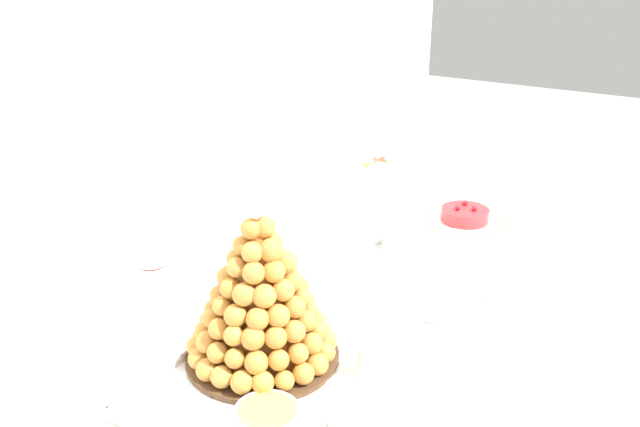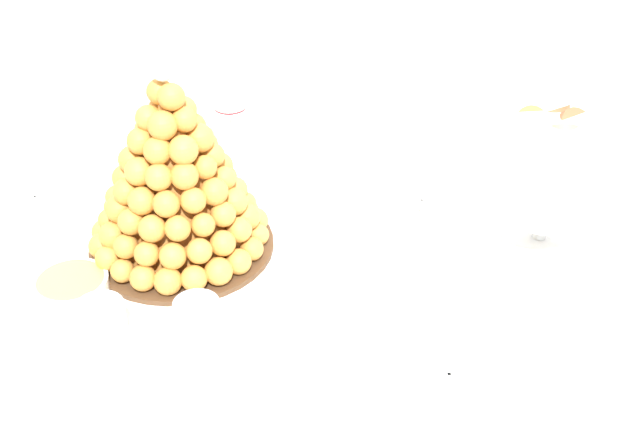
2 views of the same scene
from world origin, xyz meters
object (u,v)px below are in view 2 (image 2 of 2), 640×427
croquembouche (175,179)px  dessert_cup_mid_right (287,324)px  serving_tray (213,283)px  dessert_cup_right (379,334)px  creme_brulee_ramekin (71,285)px  macaron_goblet (551,164)px  wine_glass (229,96)px  dessert_cup_mid_left (102,324)px  dessert_cup_centre (198,321)px  dessert_cup_left (14,325)px

croquembouche → dessert_cup_mid_right: bearing=-49.3°
serving_tray → dessert_cup_right: size_ratio=12.14×
dessert_cup_right → creme_brulee_ramekin: dessert_cup_right is taller
macaron_goblet → creme_brulee_ramekin: bearing=-167.6°
macaron_goblet → croquembouche: bearing=-175.6°
dessert_cup_mid_right → wine_glass: wine_glass is taller
dessert_cup_mid_left → dessert_cup_centre: size_ratio=1.04×
creme_brulee_ramekin → macaron_goblet: bearing=12.4°
wine_glass → dessert_cup_right: bearing=-65.0°
dessert_cup_mid_right → creme_brulee_ramekin: 0.31m
dessert_cup_mid_right → dessert_cup_mid_left: bearing=-177.8°
dessert_cup_mid_left → dessert_cup_centre: bearing=4.4°
serving_tray → croquembouche: 0.15m
macaron_goblet → dessert_cup_mid_left: bearing=-157.9°
creme_brulee_ramekin → macaron_goblet: macaron_goblet is taller
dessert_cup_mid_right → serving_tray: bearing=134.1°
croquembouche → dessert_cup_left: 0.28m
dessert_cup_mid_right → croquembouche: bearing=130.7°
dessert_cup_mid_left → creme_brulee_ramekin: 0.12m
serving_tray → creme_brulee_ramekin: bearing=-172.3°
dessert_cup_left → dessert_cup_centre: dessert_cup_centre is taller
serving_tray → dessert_cup_mid_left: bearing=-134.9°
creme_brulee_ramekin → wine_glass: 0.44m
dessert_cup_left → macaron_goblet: macaron_goblet is taller
dessert_cup_left → dessert_cup_centre: (0.23, 0.01, 0.00)m
dessert_cup_right → macaron_goblet: size_ratio=0.22×
dessert_cup_mid_right → macaron_goblet: macaron_goblet is taller
dessert_cup_centre → macaron_goblet: 0.54m
croquembouche → dessert_cup_mid_left: size_ratio=4.91×
dessert_cup_centre → dessert_cup_mid_right: 0.11m
croquembouche → dessert_cup_left: (-0.18, -0.20, -0.10)m
serving_tray → dessert_cup_centre: (-0.00, -0.11, 0.03)m
dessert_cup_left → macaron_goblet: 0.75m
serving_tray → dessert_cup_right: dessert_cup_right is taller
dessert_cup_left → macaron_goblet: (0.70, 0.24, 0.10)m
croquembouche → dessert_cup_right: (0.28, -0.21, -0.09)m
serving_tray → wine_glass: 0.39m
creme_brulee_ramekin → croquembouche: bearing=37.9°
dessert_cup_right → creme_brulee_ramekin: (-0.41, 0.11, -0.01)m
croquembouche → dessert_cup_centre: 0.22m
croquembouche → dessert_cup_mid_right: croquembouche is taller
dessert_cup_centre → dessert_cup_right: 0.23m
dessert_cup_centre → creme_brulee_ramekin: bearing=154.8°
dessert_cup_right → dessert_cup_centre: bearing=175.3°
dessert_cup_right → macaron_goblet: 0.37m
creme_brulee_ramekin → wine_glass: bearing=66.1°
croquembouche → dessert_cup_right: bearing=-37.0°
dessert_cup_right → wine_glass: (-0.23, 0.50, 0.08)m
dessert_cup_centre → wine_glass: bearing=91.0°
dessert_cup_centre → dessert_cup_mid_right: bearing=-0.1°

